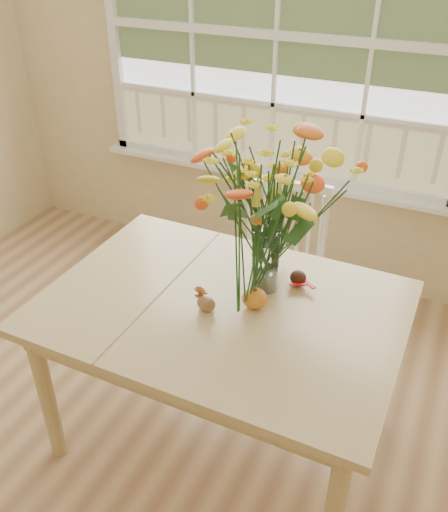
% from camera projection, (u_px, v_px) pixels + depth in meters
% --- Properties ---
extents(wall_back, '(4.00, 0.02, 2.70)m').
position_uv_depth(wall_back, '(277.00, 69.00, 3.23)').
color(wall_back, '#D4BD87').
rests_on(wall_back, floor).
extents(window, '(2.42, 0.12, 1.74)m').
position_uv_depth(window, '(276.00, 38.00, 3.10)').
color(window, silver).
rests_on(window, wall_back).
extents(dining_table, '(1.46, 1.05, 0.78)m').
position_uv_depth(dining_table, '(222.00, 321.00, 2.27)').
color(dining_table, tan).
rests_on(dining_table, floor).
extents(windsor_chair, '(0.53, 0.52, 0.96)m').
position_uv_depth(windsor_chair, '(283.00, 264.00, 2.92)').
color(windsor_chair, white).
rests_on(windsor_chair, floor).
extents(flower_vase, '(0.54, 0.54, 0.64)m').
position_uv_depth(flower_vase, '(268.00, 206.00, 2.12)').
color(flower_vase, white).
rests_on(flower_vase, dining_table).
extents(pumpkin, '(0.10, 0.10, 0.08)m').
position_uv_depth(pumpkin, '(254.00, 299.00, 2.18)').
color(pumpkin, orange).
rests_on(pumpkin, dining_table).
extents(turkey_figurine, '(0.08, 0.06, 0.10)m').
position_uv_depth(turkey_figurine, '(206.00, 304.00, 2.16)').
color(turkey_figurine, '#CCB78C').
rests_on(turkey_figurine, dining_table).
extents(dark_gourd, '(0.13, 0.08, 0.06)m').
position_uv_depth(dark_gourd, '(298.00, 278.00, 2.32)').
color(dark_gourd, '#38160F').
rests_on(dark_gourd, dining_table).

